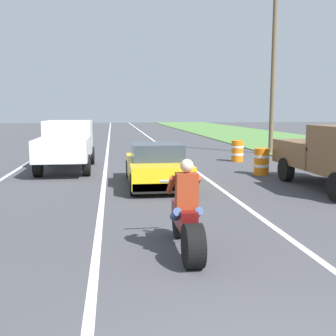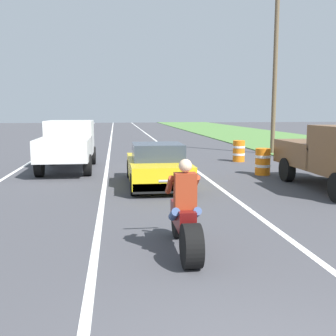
{
  "view_description": "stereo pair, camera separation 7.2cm",
  "coord_description": "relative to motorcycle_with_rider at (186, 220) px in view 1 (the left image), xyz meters",
  "views": [
    {
      "loc": [
        -1.49,
        -2.64,
        2.41
      ],
      "look_at": [
        -0.15,
        7.27,
        1.0
      ],
      "focal_mm": 43.83,
      "sensor_mm": 36.0,
      "label": 1
    },
    {
      "loc": [
        -1.42,
        -2.65,
        2.41
      ],
      "look_at": [
        -0.15,
        7.27,
        1.0
      ],
      "focal_mm": 43.83,
      "sensor_mm": 36.0,
      "label": 2
    }
  ],
  "objects": [
    {
      "name": "construction_barrel_nearest",
      "position": [
        4.35,
        8.13,
        -0.09
      ],
      "size": [
        0.58,
        0.58,
        1.0
      ],
      "color": "orange",
      "rests_on": "ground"
    },
    {
      "name": "lane_stripe_centre_dashed",
      "position": [
        -1.51,
        16.09,
        -0.59
      ],
      "size": [
        0.14,
        120.0,
        0.01
      ],
      "primitive_type": "cube",
      "color": "white",
      "rests_on": "ground"
    },
    {
      "name": "sports_car_yellow",
      "position": [
        0.19,
        6.47,
        0.04
      ],
      "size": [
        1.84,
        4.3,
        1.37
      ],
      "color": "yellow",
      "rests_on": "ground"
    },
    {
      "name": "lane_stripe_right_solid",
      "position": [
        2.09,
        16.09,
        -0.59
      ],
      "size": [
        0.14,
        120.0,
        0.01
      ],
      "primitive_type": "cube",
      "color": "white",
      "rests_on": "ground"
    },
    {
      "name": "motorcycle_with_rider",
      "position": [
        0.0,
        0.0,
        0.0
      ],
      "size": [
        0.7,
        2.21,
        1.62
      ],
      "color": "black",
      "rests_on": "ground"
    },
    {
      "name": "utility_pole_roadside",
      "position": [
        7.56,
        15.32,
        3.84
      ],
      "size": [
        0.24,
        0.24,
        8.86
      ],
      "primitive_type": "cylinder",
      "color": "brown",
      "rests_on": "ground"
    },
    {
      "name": "pickup_truck_left_lane_white",
      "position": [
        -3.04,
        10.36,
        0.51
      ],
      "size": [
        2.02,
        4.8,
        1.98
      ],
      "color": "silver",
      "rests_on": "ground"
    },
    {
      "name": "lane_stripe_left_solid",
      "position": [
        -5.11,
        16.09,
        -0.59
      ],
      "size": [
        0.14,
        120.0,
        0.01
      ],
      "primitive_type": "cube",
      "color": "white",
      "rests_on": "ground"
    },
    {
      "name": "construction_barrel_mid",
      "position": [
        4.66,
        12.19,
        -0.09
      ],
      "size": [
        0.58,
        0.58,
        1.0
      ],
      "color": "orange",
      "rests_on": "ground"
    },
    {
      "name": "pickup_truck_right_shoulder_brown",
      "position": [
        5.56,
        5.08,
        0.51
      ],
      "size": [
        2.02,
        4.8,
        1.98
      ],
      "color": "brown",
      "rests_on": "ground"
    }
  ]
}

